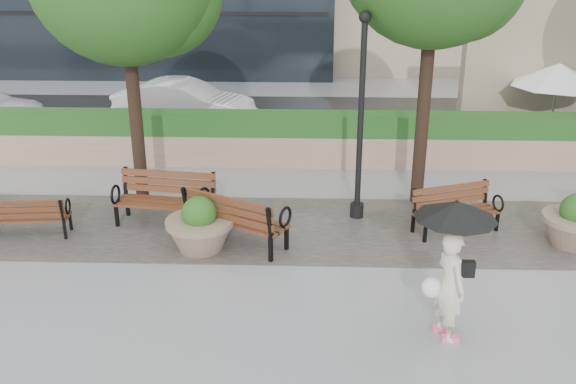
{
  "coord_description": "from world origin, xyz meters",
  "views": [
    {
      "loc": [
        0.07,
        -8.77,
        5.49
      ],
      "look_at": [
        -0.31,
        2.24,
        1.1
      ],
      "focal_mm": 40.0,
      "sensor_mm": 36.0,
      "label": 1
    }
  ],
  "objects_px": {
    "bench_3": "(455,219)",
    "pedestrian": "(452,257)",
    "lamppost": "(360,132)",
    "planter_right": "(575,226)",
    "bench_1": "(166,210)",
    "bench_2": "(236,229)",
    "planter_left": "(200,229)",
    "bench_0": "(29,224)",
    "car_right": "(184,104)"
  },
  "relations": [
    {
      "from": "bench_3",
      "to": "pedestrian",
      "type": "bearing_deg",
      "value": -124.36
    },
    {
      "from": "bench_0",
      "to": "bench_2",
      "type": "distance_m",
      "value": 4.11
    },
    {
      "from": "planter_right",
      "to": "pedestrian",
      "type": "bearing_deg",
      "value": -134.32
    },
    {
      "from": "planter_right",
      "to": "lamppost",
      "type": "xyz_separation_m",
      "value": [
        -4.03,
        1.19,
        1.45
      ]
    },
    {
      "from": "lamppost",
      "to": "car_right",
      "type": "relative_size",
      "value": 0.98
    },
    {
      "from": "bench_0",
      "to": "bench_1",
      "type": "relative_size",
      "value": 0.78
    },
    {
      "from": "bench_0",
      "to": "bench_3",
      "type": "bearing_deg",
      "value": 177.5
    },
    {
      "from": "pedestrian",
      "to": "bench_3",
      "type": "bearing_deg",
      "value": -33.92
    },
    {
      "from": "car_right",
      "to": "bench_2",
      "type": "bearing_deg",
      "value": -151.93
    },
    {
      "from": "planter_left",
      "to": "car_right",
      "type": "relative_size",
      "value": 0.3
    },
    {
      "from": "planter_left",
      "to": "planter_right",
      "type": "xyz_separation_m",
      "value": [
        7.07,
        0.43,
        -0.01
      ]
    },
    {
      "from": "pedestrian",
      "to": "bench_1",
      "type": "bearing_deg",
      "value": 32.51
    },
    {
      "from": "lamppost",
      "to": "pedestrian",
      "type": "height_order",
      "value": "lamppost"
    },
    {
      "from": "planter_left",
      "to": "planter_right",
      "type": "bearing_deg",
      "value": 3.5
    },
    {
      "from": "bench_2",
      "to": "planter_right",
      "type": "relative_size",
      "value": 1.71
    },
    {
      "from": "bench_2",
      "to": "planter_right",
      "type": "bearing_deg",
      "value": -149.55
    },
    {
      "from": "bench_1",
      "to": "car_right",
      "type": "bearing_deg",
      "value": 105.12
    },
    {
      "from": "bench_3",
      "to": "planter_left",
      "type": "xyz_separation_m",
      "value": [
        -4.94,
        -0.95,
        0.15
      ]
    },
    {
      "from": "bench_2",
      "to": "pedestrian",
      "type": "relative_size",
      "value": 1.0
    },
    {
      "from": "bench_1",
      "to": "planter_left",
      "type": "relative_size",
      "value": 1.63
    },
    {
      "from": "planter_right",
      "to": "bench_2",
      "type": "bearing_deg",
      "value": -178.32
    },
    {
      "from": "lamppost",
      "to": "pedestrian",
      "type": "distance_m",
      "value": 4.43
    },
    {
      "from": "planter_right",
      "to": "lamppost",
      "type": "relative_size",
      "value": 0.29
    },
    {
      "from": "bench_3",
      "to": "lamppost",
      "type": "relative_size",
      "value": 0.43
    },
    {
      "from": "bench_3",
      "to": "bench_1",
      "type": "bearing_deg",
      "value": 157.87
    },
    {
      "from": "bench_2",
      "to": "lamppost",
      "type": "height_order",
      "value": "lamppost"
    },
    {
      "from": "planter_left",
      "to": "planter_right",
      "type": "relative_size",
      "value": 1.03
    },
    {
      "from": "pedestrian",
      "to": "planter_left",
      "type": "bearing_deg",
      "value": 36.61
    },
    {
      "from": "bench_2",
      "to": "lamppost",
      "type": "xyz_separation_m",
      "value": [
        2.39,
        1.37,
        1.54
      ]
    },
    {
      "from": "bench_2",
      "to": "planter_left",
      "type": "height_order",
      "value": "bench_2"
    },
    {
      "from": "car_right",
      "to": "pedestrian",
      "type": "height_order",
      "value": "pedestrian"
    },
    {
      "from": "bench_1",
      "to": "car_right",
      "type": "xyz_separation_m",
      "value": [
        -0.96,
        7.35,
        0.39
      ]
    },
    {
      "from": "bench_2",
      "to": "planter_left",
      "type": "xyz_separation_m",
      "value": [
        -0.64,
        -0.24,
        0.1
      ]
    },
    {
      "from": "bench_0",
      "to": "pedestrian",
      "type": "relative_size",
      "value": 0.76
    },
    {
      "from": "lamppost",
      "to": "pedestrian",
      "type": "bearing_deg",
      "value": -76.69
    },
    {
      "from": "bench_1",
      "to": "pedestrian",
      "type": "height_order",
      "value": "pedestrian"
    },
    {
      "from": "planter_right",
      "to": "lamppost",
      "type": "distance_m",
      "value": 4.45
    },
    {
      "from": "planter_left",
      "to": "planter_right",
      "type": "height_order",
      "value": "planter_left"
    },
    {
      "from": "bench_0",
      "to": "lamppost",
      "type": "xyz_separation_m",
      "value": [
        6.49,
        1.14,
        1.61
      ]
    },
    {
      "from": "bench_3",
      "to": "planter_right",
      "type": "xyz_separation_m",
      "value": [
        2.13,
        -0.52,
        0.13
      ]
    },
    {
      "from": "bench_1",
      "to": "planter_right",
      "type": "distance_m",
      "value": 7.99
    },
    {
      "from": "planter_right",
      "to": "pedestrian",
      "type": "xyz_separation_m",
      "value": [
        -3.02,
        -3.09,
        0.89
      ]
    },
    {
      "from": "bench_0",
      "to": "pedestrian",
      "type": "distance_m",
      "value": 8.2
    },
    {
      "from": "bench_2",
      "to": "bench_3",
      "type": "xyz_separation_m",
      "value": [
        4.3,
        0.71,
        -0.05
      ]
    },
    {
      "from": "bench_1",
      "to": "pedestrian",
      "type": "xyz_separation_m",
      "value": [
        4.94,
        -3.78,
        0.98
      ]
    },
    {
      "from": "planter_left",
      "to": "car_right",
      "type": "height_order",
      "value": "car_right"
    },
    {
      "from": "bench_0",
      "to": "lamppost",
      "type": "distance_m",
      "value": 6.79
    },
    {
      "from": "lamppost",
      "to": "car_right",
      "type": "xyz_separation_m",
      "value": [
        -4.88,
        6.85,
        -1.15
      ]
    },
    {
      "from": "bench_1",
      "to": "pedestrian",
      "type": "distance_m",
      "value": 6.3
    },
    {
      "from": "bench_3",
      "to": "pedestrian",
      "type": "xyz_separation_m",
      "value": [
        -0.89,
        -3.61,
        1.02
      ]
    }
  ]
}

